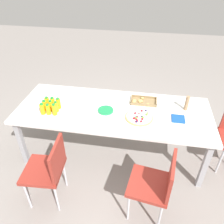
% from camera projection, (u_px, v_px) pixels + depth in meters
% --- Properties ---
extents(ground_plane, '(12.00, 12.00, 0.00)m').
position_uv_depth(ground_plane, '(113.00, 151.00, 3.19)').
color(ground_plane, gray).
extents(party_table, '(2.40, 0.93, 0.74)m').
position_uv_depth(party_table, '(113.00, 113.00, 2.80)').
color(party_table, silver).
rests_on(party_table, ground_plane).
extents(chair_near_right, '(0.45, 0.45, 0.83)m').
position_uv_depth(chair_near_right, '(156.00, 183.00, 2.16)').
color(chair_near_right, maroon).
rests_on(chair_near_right, ground_plane).
extents(chair_near_left, '(0.43, 0.43, 0.83)m').
position_uv_depth(chair_near_left, '(49.00, 168.00, 2.31)').
color(chair_near_left, maroon).
rests_on(chair_near_left, ground_plane).
extents(juice_bottle_0, '(0.06, 0.06, 0.14)m').
position_uv_depth(juice_bottle_0, '(42.00, 109.00, 2.65)').
color(juice_bottle_0, '#F8AB14').
rests_on(juice_bottle_0, party_table).
extents(juice_bottle_1, '(0.06, 0.06, 0.14)m').
position_uv_depth(juice_bottle_1, '(48.00, 109.00, 2.65)').
color(juice_bottle_1, '#F9AC14').
rests_on(juice_bottle_1, party_table).
extents(juice_bottle_2, '(0.05, 0.05, 0.15)m').
position_uv_depth(juice_bottle_2, '(54.00, 110.00, 2.63)').
color(juice_bottle_2, '#F8AD14').
rests_on(juice_bottle_2, party_table).
extents(juice_bottle_3, '(0.06, 0.06, 0.14)m').
position_uv_depth(juice_bottle_3, '(45.00, 105.00, 2.72)').
color(juice_bottle_3, '#F9AB14').
rests_on(juice_bottle_3, party_table).
extents(juice_bottle_4, '(0.05, 0.05, 0.15)m').
position_uv_depth(juice_bottle_4, '(51.00, 106.00, 2.70)').
color(juice_bottle_4, '#FBAD14').
rests_on(juice_bottle_4, party_table).
extents(juice_bottle_5, '(0.05, 0.05, 0.14)m').
position_uv_depth(juice_bottle_5, '(56.00, 107.00, 2.69)').
color(juice_bottle_5, '#F9AB14').
rests_on(juice_bottle_5, party_table).
extents(juice_bottle_6, '(0.06, 0.06, 0.14)m').
position_uv_depth(juice_bottle_6, '(47.00, 102.00, 2.78)').
color(juice_bottle_6, '#F8AF14').
rests_on(juice_bottle_6, party_table).
extents(juice_bottle_7, '(0.06, 0.06, 0.15)m').
position_uv_depth(juice_bottle_7, '(53.00, 103.00, 2.76)').
color(juice_bottle_7, '#FAAC14').
rests_on(juice_bottle_7, party_table).
extents(juice_bottle_8, '(0.06, 0.06, 0.14)m').
position_uv_depth(juice_bottle_8, '(58.00, 103.00, 2.75)').
color(juice_bottle_8, '#F9AC14').
rests_on(juice_bottle_8, party_table).
extents(fruit_pizza, '(0.33, 0.33, 0.05)m').
position_uv_depth(fruit_pizza, '(139.00, 117.00, 2.61)').
color(fruit_pizza, tan).
rests_on(fruit_pizza, party_table).
extents(snack_tray, '(0.34, 0.20, 0.04)m').
position_uv_depth(snack_tray, '(142.00, 101.00, 2.89)').
color(snack_tray, olive).
rests_on(snack_tray, party_table).
extents(plate_stack, '(0.19, 0.19, 0.02)m').
position_uv_depth(plate_stack, '(106.00, 110.00, 2.73)').
color(plate_stack, '#1E8C4C').
rests_on(plate_stack, party_table).
extents(napkin_stack, '(0.15, 0.15, 0.02)m').
position_uv_depth(napkin_stack, '(178.00, 119.00, 2.59)').
color(napkin_stack, '#194CA5').
rests_on(napkin_stack, party_table).
extents(cardboard_tube, '(0.04, 0.04, 0.19)m').
position_uv_depth(cardboard_tube, '(187.00, 103.00, 2.70)').
color(cardboard_tube, '#9E7A56').
rests_on(cardboard_tube, party_table).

